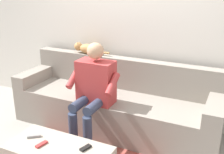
% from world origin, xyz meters
% --- Properties ---
extents(back_wall, '(5.66, 0.06, 2.75)m').
position_xyz_m(back_wall, '(0.00, -0.58, 1.37)').
color(back_wall, silver).
rests_on(back_wall, ground).
extents(couch, '(2.61, 0.76, 0.87)m').
position_xyz_m(couch, '(0.00, -0.12, 0.30)').
color(couch, gray).
rests_on(couch, ground).
extents(person_solo_seated, '(0.57, 0.54, 1.17)m').
position_xyz_m(person_solo_seated, '(0.09, 0.25, 0.67)').
color(person_solo_seated, '#B23838').
rests_on(person_solo_seated, ground).
extents(cat_on_backrest, '(0.53, 0.15, 0.15)m').
position_xyz_m(cat_on_backrest, '(0.54, -0.38, 0.94)').
color(cat_on_backrest, '#B7844C').
rests_on(cat_on_backrest, couch).
extents(remote_gray, '(0.12, 0.10, 0.02)m').
position_xyz_m(remote_gray, '(0.30, 1.04, 0.42)').
color(remote_gray, gray).
rests_on(remote_gray, coffee_table).
extents(remote_black, '(0.07, 0.12, 0.02)m').
position_xyz_m(remote_black, '(-0.24, 0.99, 0.42)').
color(remote_black, black).
rests_on(remote_black, coffee_table).
extents(remote_red, '(0.06, 0.13, 0.02)m').
position_xyz_m(remote_red, '(0.15, 1.12, 0.42)').
color(remote_red, '#B73333').
rests_on(remote_red, coffee_table).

